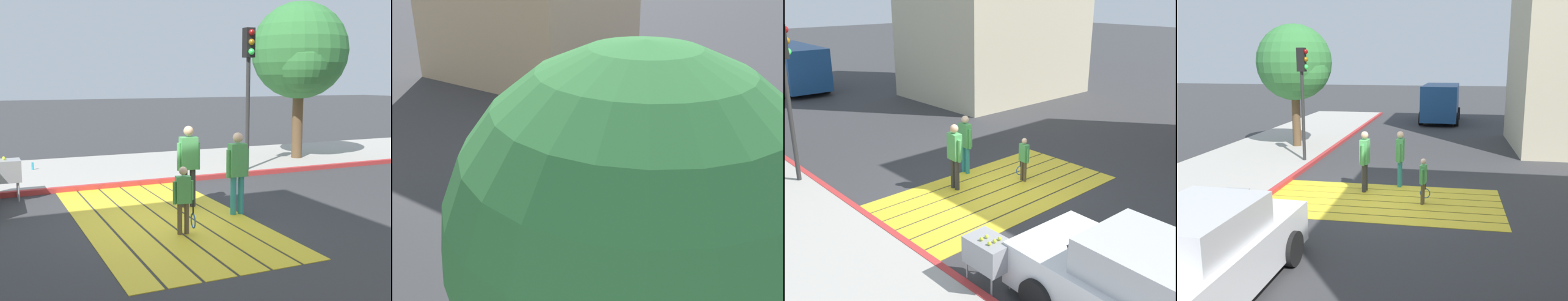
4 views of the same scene
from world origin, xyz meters
TOP-DOWN VIEW (x-y plane):
  - ground_plane at (0.00, 0.00)m, footprint 120.00×120.00m
  - crosswalk_stripes at (0.00, 0.00)m, footprint 6.40×3.25m
  - curb_painted at (-3.25, 0.00)m, footprint 0.16×40.00m
  - car_parked_near_curb at (-2.00, -5.31)m, footprint 2.10×4.36m
  - van_down_street at (1.12, 16.46)m, footprint 2.51×5.27m
  - traffic_light_corner at (-3.58, 4.00)m, footprint 0.39×0.28m
  - tennis_ball_cart at (-2.90, -2.83)m, footprint 0.56×0.80m
  - pedestrian_adult_lead at (-0.65, 0.86)m, footprint 0.25×0.52m
  - pedestrian_adult_trailing at (0.30, 1.54)m, footprint 0.23×0.50m
  - pedestrian_child_with_racket at (1.10, 0.02)m, footprint 0.29×0.39m

SIDE VIEW (x-z plane):
  - ground_plane at x=0.00m, z-range 0.00..0.00m
  - crosswalk_stripes at x=0.00m, z-range 0.00..0.01m
  - curb_painted at x=-3.25m, z-range 0.00..0.13m
  - tennis_ball_cart at x=-2.90m, z-range 0.19..1.21m
  - pedestrian_child_with_racket at x=1.10m, z-range 0.07..1.32m
  - car_parked_near_curb at x=-2.00m, z-range -0.05..1.52m
  - pedestrian_adult_trailing at x=0.30m, z-range 0.14..1.85m
  - pedestrian_adult_lead at x=-0.65m, z-range 0.15..1.94m
  - van_down_street at x=1.12m, z-range 0.10..2.45m
  - traffic_light_corner at x=-3.58m, z-range 0.92..5.16m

